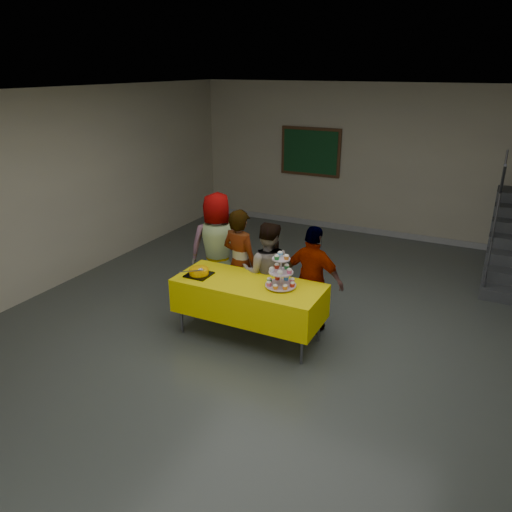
% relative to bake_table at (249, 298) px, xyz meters
% --- Properties ---
extents(room_shell, '(10.00, 10.04, 3.02)m').
position_rel_bake_table_xyz_m(room_shell, '(0.53, -0.08, 1.57)').
color(room_shell, '#4C514C').
rests_on(room_shell, ground).
extents(bake_table, '(1.88, 0.78, 0.77)m').
position_rel_bake_table_xyz_m(bake_table, '(0.00, 0.00, 0.00)').
color(bake_table, '#595960').
rests_on(bake_table, ground).
extents(cupcake_stand, '(0.38, 0.38, 0.44)m').
position_rel_bake_table_xyz_m(cupcake_stand, '(0.42, 0.04, 0.38)').
color(cupcake_stand, silver).
rests_on(cupcake_stand, bake_table).
extents(bear_cake, '(0.32, 0.36, 0.12)m').
position_rel_bake_table_xyz_m(bear_cake, '(-0.67, -0.09, 0.27)').
color(bear_cake, black).
rests_on(bear_cake, bake_table).
extents(schoolchild_a, '(0.94, 0.81, 1.64)m').
position_rel_bake_table_xyz_m(schoolchild_a, '(-0.90, 0.76, 0.26)').
color(schoolchild_a, slate).
rests_on(schoolchild_a, ground).
extents(schoolchild_b, '(0.62, 0.48, 1.53)m').
position_rel_bake_table_xyz_m(schoolchild_b, '(-0.40, 0.51, 0.21)').
color(schoolchild_b, slate).
rests_on(schoolchild_b, ground).
extents(schoolchild_c, '(0.81, 0.71, 1.41)m').
position_rel_bake_table_xyz_m(schoolchild_c, '(0.01, 0.50, 0.15)').
color(schoolchild_c, slate).
rests_on(schoolchild_c, ground).
extents(schoolchild_d, '(0.88, 0.46, 1.44)m').
position_rel_bake_table_xyz_m(schoolchild_d, '(0.66, 0.51, 0.16)').
color(schoolchild_d, slate).
rests_on(schoolchild_d, ground).
extents(noticeboard, '(1.30, 0.05, 1.00)m').
position_rel_bake_table_xyz_m(noticeboard, '(-1.05, 4.87, 1.04)').
color(noticeboard, '#472B16').
rests_on(noticeboard, ground).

